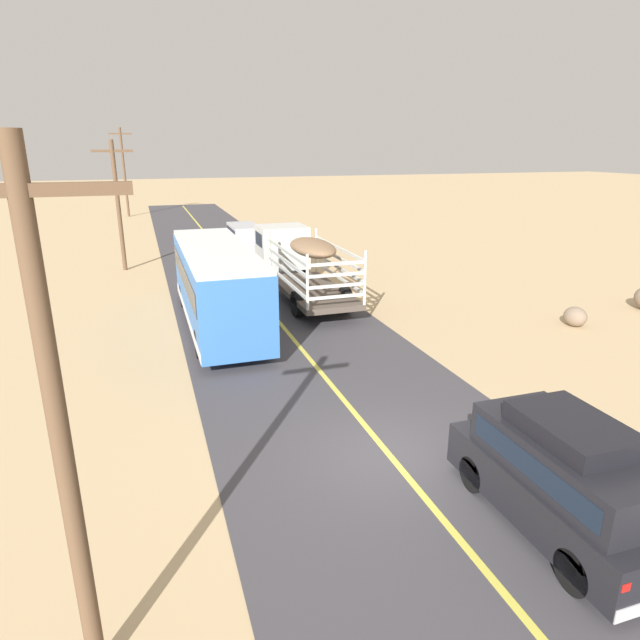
{
  "coord_description": "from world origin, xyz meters",
  "views": [
    {
      "loc": [
        -5.0,
        -9.98,
        6.9
      ],
      "look_at": [
        0.0,
        5.2,
        1.75
      ],
      "focal_mm": 30.32,
      "sensor_mm": 36.0,
      "label": 1
    }
  ],
  "objects_px": {
    "power_pole_near": "(58,423)",
    "bus": "(217,284)",
    "boulder_near_shoulder": "(575,317)",
    "livestock_truck": "(293,254)",
    "suv_near": "(564,475)",
    "power_pole_mid": "(118,202)",
    "car_far": "(244,238)",
    "power_pole_far": "(124,170)"
  },
  "relations": [
    {
      "from": "livestock_truck",
      "to": "bus",
      "type": "distance_m",
      "value": 6.49
    },
    {
      "from": "livestock_truck",
      "to": "bus",
      "type": "height_order",
      "value": "bus"
    },
    {
      "from": "suv_near",
      "to": "livestock_truck",
      "type": "relative_size",
      "value": 0.48
    },
    {
      "from": "suv_near",
      "to": "bus",
      "type": "distance_m",
      "value": 14.79
    },
    {
      "from": "suv_near",
      "to": "bus",
      "type": "relative_size",
      "value": 0.46
    },
    {
      "from": "power_pole_far",
      "to": "power_pole_near",
      "type": "bearing_deg",
      "value": -90.0
    },
    {
      "from": "car_far",
      "to": "boulder_near_shoulder",
      "type": "distance_m",
      "value": 21.78
    },
    {
      "from": "livestock_truck",
      "to": "power_pole_far",
      "type": "height_order",
      "value": "power_pole_far"
    },
    {
      "from": "power_pole_far",
      "to": "boulder_near_shoulder",
      "type": "relative_size",
      "value": 8.93
    },
    {
      "from": "livestock_truck",
      "to": "power_pole_near",
      "type": "bearing_deg",
      "value": -112.93
    },
    {
      "from": "boulder_near_shoulder",
      "to": "livestock_truck",
      "type": "bearing_deg",
      "value": 134.95
    },
    {
      "from": "boulder_near_shoulder",
      "to": "power_pole_far",
      "type": "bearing_deg",
      "value": 111.78
    },
    {
      "from": "livestock_truck",
      "to": "boulder_near_shoulder",
      "type": "height_order",
      "value": "livestock_truck"
    },
    {
      "from": "suv_near",
      "to": "boulder_near_shoulder",
      "type": "bearing_deg",
      "value": 46.3
    },
    {
      "from": "bus",
      "to": "power_pole_near",
      "type": "bearing_deg",
      "value": -104.48
    },
    {
      "from": "boulder_near_shoulder",
      "to": "car_far",
      "type": "bearing_deg",
      "value": 116.59
    },
    {
      "from": "livestock_truck",
      "to": "boulder_near_shoulder",
      "type": "bearing_deg",
      "value": -45.05
    },
    {
      "from": "livestock_truck",
      "to": "power_pole_near",
      "type": "xyz_separation_m",
      "value": [
        -8.17,
        -19.3,
        2.03
      ]
    },
    {
      "from": "livestock_truck",
      "to": "power_pole_near",
      "type": "distance_m",
      "value": 21.06
    },
    {
      "from": "bus",
      "to": "car_far",
      "type": "height_order",
      "value": "bus"
    },
    {
      "from": "power_pole_near",
      "to": "power_pole_mid",
      "type": "bearing_deg",
      "value": 90.0
    },
    {
      "from": "suv_near",
      "to": "power_pole_mid",
      "type": "distance_m",
      "value": 27.7
    },
    {
      "from": "suv_near",
      "to": "power_pole_far",
      "type": "distance_m",
      "value": 53.84
    },
    {
      "from": "bus",
      "to": "power_pole_near",
      "type": "height_order",
      "value": "power_pole_near"
    },
    {
      "from": "boulder_near_shoulder",
      "to": "power_pole_near",
      "type": "bearing_deg",
      "value": -149.77
    },
    {
      "from": "bus",
      "to": "power_pole_mid",
      "type": "distance_m",
      "value": 12.97
    },
    {
      "from": "power_pole_near",
      "to": "power_pole_far",
      "type": "bearing_deg",
      "value": 90.0
    },
    {
      "from": "bus",
      "to": "car_far",
      "type": "relative_size",
      "value": 2.16
    },
    {
      "from": "bus",
      "to": "power_pole_far",
      "type": "height_order",
      "value": "power_pole_far"
    },
    {
      "from": "car_far",
      "to": "power_pole_far",
      "type": "height_order",
      "value": "power_pole_far"
    },
    {
      "from": "car_far",
      "to": "power_pole_far",
      "type": "relative_size",
      "value": 0.53
    },
    {
      "from": "power_pole_far",
      "to": "livestock_truck",
      "type": "bearing_deg",
      "value": -76.58
    },
    {
      "from": "suv_near",
      "to": "car_far",
      "type": "bearing_deg",
      "value": 90.93
    },
    {
      "from": "livestock_truck",
      "to": "boulder_near_shoulder",
      "type": "distance_m",
      "value": 13.07
    },
    {
      "from": "suv_near",
      "to": "power_pole_far",
      "type": "height_order",
      "value": "power_pole_far"
    },
    {
      "from": "power_pole_near",
      "to": "bus",
      "type": "bearing_deg",
      "value": 75.52
    },
    {
      "from": "power_pole_near",
      "to": "boulder_near_shoulder",
      "type": "xyz_separation_m",
      "value": [
        17.35,
        10.11,
        -3.42
      ]
    },
    {
      "from": "suv_near",
      "to": "bus",
      "type": "height_order",
      "value": "bus"
    },
    {
      "from": "suv_near",
      "to": "bus",
      "type": "xyz_separation_m",
      "value": [
        -4.32,
        14.13,
        0.6
      ]
    },
    {
      "from": "power_pole_mid",
      "to": "livestock_truck",
      "type": "bearing_deg",
      "value": -42.41
    },
    {
      "from": "suv_near",
      "to": "car_far",
      "type": "xyz_separation_m",
      "value": [
        -0.48,
        29.17,
        -0.06
      ]
    },
    {
      "from": "car_far",
      "to": "bus",
      "type": "bearing_deg",
      "value": -104.35
    }
  ]
}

